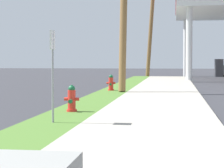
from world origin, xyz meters
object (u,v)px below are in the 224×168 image
fire_hydrant_second (72,100)px  utility_pole_background (152,17)px  street_sign_post (53,57)px  fire_hydrant_third (111,83)px

fire_hydrant_second → utility_pole_background: size_ratio=0.07×
fire_hydrant_second → street_sign_post: size_ratio=0.35×
fire_hydrant_third → street_sign_post: (0.18, -11.37, 1.19)m
fire_hydrant_second → utility_pole_background: 28.25m
fire_hydrant_third → street_sign_post: size_ratio=0.35×
fire_hydrant_second → street_sign_post: street_sign_post is taller
fire_hydrant_second → street_sign_post: (0.07, -2.32, 1.19)m
fire_hydrant_third → street_sign_post: street_sign_post is taller
fire_hydrant_second → fire_hydrant_third: (-0.11, 9.05, 0.00)m
utility_pole_background → fire_hydrant_second: bearing=-91.7°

